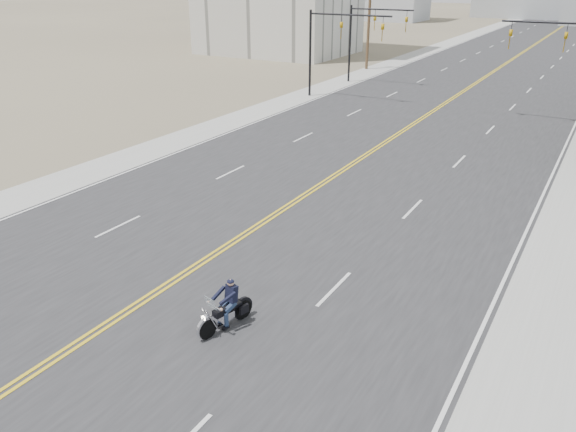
# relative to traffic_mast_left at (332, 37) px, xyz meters

# --- Properties ---
(ground_plane) EXTENTS (400.00, 400.00, 0.00)m
(ground_plane) POSITION_rel_traffic_mast_left_xyz_m (8.98, -32.00, -4.94)
(ground_plane) COLOR #776D56
(ground_plane) RESTS_ON ground
(road) EXTENTS (20.00, 200.00, 0.01)m
(road) POSITION_rel_traffic_mast_left_xyz_m (8.98, 38.00, -4.93)
(road) COLOR #303033
(road) RESTS_ON ground
(sidewalk_left) EXTENTS (3.00, 200.00, 0.01)m
(sidewalk_left) POSITION_rel_traffic_mast_left_xyz_m (-2.52, 38.00, -4.93)
(sidewalk_left) COLOR #A5A5A0
(sidewalk_left) RESTS_ON ground
(traffic_mast_left) EXTENTS (7.10, 0.26, 7.00)m
(traffic_mast_left) POSITION_rel_traffic_mast_left_xyz_m (0.00, 0.00, 0.00)
(traffic_mast_left) COLOR black
(traffic_mast_left) RESTS_ON ground
(traffic_mast_right) EXTENTS (7.10, 0.26, 7.00)m
(traffic_mast_right) POSITION_rel_traffic_mast_left_xyz_m (17.95, 0.00, 0.00)
(traffic_mast_right) COLOR black
(traffic_mast_right) RESTS_ON ground
(traffic_mast_far) EXTENTS (6.10, 0.26, 7.00)m
(traffic_mast_far) POSITION_rel_traffic_mast_left_xyz_m (-0.33, 8.00, -0.06)
(traffic_mast_far) COLOR black
(traffic_mast_far) RESTS_ON ground
(utility_pole_left) EXTENTS (2.20, 0.30, 10.50)m
(utility_pole_left) POSITION_rel_traffic_mast_left_xyz_m (-3.52, 16.00, 0.54)
(utility_pole_left) COLOR brown
(utility_pole_left) RESTS_ON ground
(motorcyclist) EXTENTS (1.24, 2.11, 1.54)m
(motorcyclist) POSITION_rel_traffic_mast_left_xyz_m (12.15, -31.62, -4.17)
(motorcyclist) COLOR black
(motorcyclist) RESTS_ON ground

